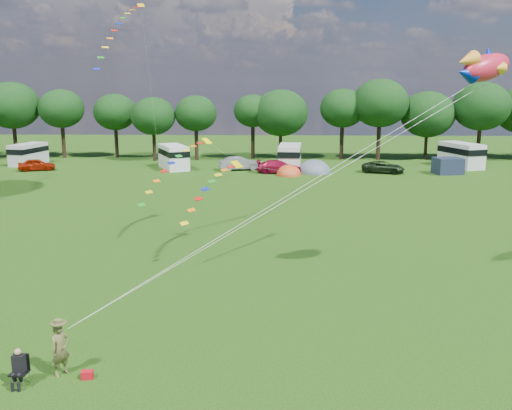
{
  "coord_description": "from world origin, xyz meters",
  "views": [
    {
      "loc": [
        0.83,
        -18.63,
        9.71
      ],
      "look_at": [
        0.0,
        8.0,
        4.0
      ],
      "focal_mm": 40.0,
      "sensor_mm": 36.0,
      "label": 1
    }
  ],
  "objects_px": {
    "car_a": "(37,165)",
    "car_c": "(279,167)",
    "kite_flyer": "(60,349)",
    "campervan_d": "(461,154)",
    "tent_orange": "(289,175)",
    "camp_chair": "(19,363)",
    "campervan_c": "(290,156)",
    "campervan_b": "(174,156)",
    "tent_greyblue": "(314,172)",
    "campervan_a": "(28,153)",
    "fish_kite": "(483,67)",
    "car_b": "(240,163)",
    "car_d": "(383,167)"
  },
  "relations": [
    {
      "from": "car_a",
      "to": "car_c",
      "type": "distance_m",
      "value": 27.44
    },
    {
      "from": "car_a",
      "to": "kite_flyer",
      "type": "xyz_separation_m",
      "value": [
        19.66,
        -45.59,
        0.25
      ]
    },
    {
      "from": "car_a",
      "to": "car_c",
      "type": "xyz_separation_m",
      "value": [
        27.43,
        -0.93,
        0.03
      ]
    },
    {
      "from": "campervan_d",
      "to": "tent_orange",
      "type": "distance_m",
      "value": 21.45
    },
    {
      "from": "camp_chair",
      "to": "campervan_c",
      "type": "bearing_deg",
      "value": 82.46
    },
    {
      "from": "car_c",
      "to": "campervan_b",
      "type": "distance_m",
      "value": 12.52
    },
    {
      "from": "car_a",
      "to": "camp_chair",
      "type": "xyz_separation_m",
      "value": [
        18.58,
        -46.33,
        0.11
      ]
    },
    {
      "from": "campervan_b",
      "to": "tent_greyblue",
      "type": "distance_m",
      "value": 16.29
    },
    {
      "from": "campervan_b",
      "to": "tent_orange",
      "type": "height_order",
      "value": "campervan_b"
    },
    {
      "from": "campervan_c",
      "to": "tent_greyblue",
      "type": "height_order",
      "value": "campervan_c"
    },
    {
      "from": "campervan_a",
      "to": "campervan_d",
      "type": "relative_size",
      "value": 0.88
    },
    {
      "from": "campervan_c",
      "to": "fish_kite",
      "type": "distance_m",
      "value": 40.3
    },
    {
      "from": "camp_chair",
      "to": "campervan_a",
      "type": "bearing_deg",
      "value": 117.1
    },
    {
      "from": "car_c",
      "to": "campervan_d",
      "type": "bearing_deg",
      "value": -73.99
    },
    {
      "from": "campervan_b",
      "to": "campervan_d",
      "type": "distance_m",
      "value": 33.63
    },
    {
      "from": "campervan_a",
      "to": "fish_kite",
      "type": "relative_size",
      "value": 1.67
    },
    {
      "from": "car_c",
      "to": "campervan_b",
      "type": "bearing_deg",
      "value": 79.35
    },
    {
      "from": "campervan_a",
      "to": "campervan_d",
      "type": "height_order",
      "value": "campervan_d"
    },
    {
      "from": "car_c",
      "to": "campervan_d",
      "type": "height_order",
      "value": "campervan_d"
    },
    {
      "from": "car_b",
      "to": "car_d",
      "type": "bearing_deg",
      "value": -110.09
    },
    {
      "from": "car_a",
      "to": "car_b",
      "type": "height_order",
      "value": "car_b"
    },
    {
      "from": "camp_chair",
      "to": "car_a",
      "type": "bearing_deg",
      "value": 116.13
    },
    {
      "from": "tent_orange",
      "to": "camp_chair",
      "type": "relative_size",
      "value": 2.33
    },
    {
      "from": "campervan_d",
      "to": "kite_flyer",
      "type": "bearing_deg",
      "value": 130.19
    },
    {
      "from": "car_c",
      "to": "car_d",
      "type": "xyz_separation_m",
      "value": [
        11.46,
        0.45,
        -0.07
      ]
    },
    {
      "from": "campervan_c",
      "to": "tent_greyblue",
      "type": "xyz_separation_m",
      "value": [
        2.66,
        -2.25,
        -1.49
      ]
    },
    {
      "from": "car_a",
      "to": "tent_orange",
      "type": "height_order",
      "value": "car_a"
    },
    {
      "from": "campervan_b",
      "to": "kite_flyer",
      "type": "relative_size",
      "value": 3.27
    },
    {
      "from": "campervan_c",
      "to": "tent_orange",
      "type": "relative_size",
      "value": 1.93
    },
    {
      "from": "car_a",
      "to": "tent_orange",
      "type": "bearing_deg",
      "value": -113.26
    },
    {
      "from": "car_b",
      "to": "campervan_d",
      "type": "xyz_separation_m",
      "value": [
        25.82,
        3.03,
        0.77
      ]
    },
    {
      "from": "car_b",
      "to": "camp_chair",
      "type": "distance_m",
      "value": 47.65
    },
    {
      "from": "campervan_b",
      "to": "camp_chair",
      "type": "relative_size",
      "value": 4.6
    },
    {
      "from": "campervan_a",
      "to": "kite_flyer",
      "type": "relative_size",
      "value": 3.0
    },
    {
      "from": "car_c",
      "to": "tent_orange",
      "type": "height_order",
      "value": "car_c"
    },
    {
      "from": "tent_orange",
      "to": "campervan_a",
      "type": "bearing_deg",
      "value": 167.1
    },
    {
      "from": "campervan_b",
      "to": "kite_flyer",
      "type": "distance_m",
      "value": 47.74
    },
    {
      "from": "tent_greyblue",
      "to": "camp_chair",
      "type": "height_order",
      "value": "tent_greyblue"
    },
    {
      "from": "car_b",
      "to": "car_d",
      "type": "height_order",
      "value": "car_b"
    },
    {
      "from": "car_c",
      "to": "campervan_a",
      "type": "xyz_separation_m",
      "value": [
        -30.37,
        5.73,
        0.66
      ]
    },
    {
      "from": "car_d",
      "to": "campervan_c",
      "type": "bearing_deg",
      "value": 94.43
    },
    {
      "from": "campervan_d",
      "to": "tent_greyblue",
      "type": "distance_m",
      "value": 18.14
    },
    {
      "from": "car_b",
      "to": "campervan_c",
      "type": "distance_m",
      "value": 5.76
    },
    {
      "from": "car_c",
      "to": "camp_chair",
      "type": "relative_size",
      "value": 3.61
    },
    {
      "from": "car_c",
      "to": "tent_greyblue",
      "type": "bearing_deg",
      "value": -79.57
    },
    {
      "from": "car_d",
      "to": "tent_greyblue",
      "type": "height_order",
      "value": "tent_greyblue"
    },
    {
      "from": "car_a",
      "to": "camp_chair",
      "type": "relative_size",
      "value": 3.09
    },
    {
      "from": "tent_orange",
      "to": "kite_flyer",
      "type": "relative_size",
      "value": 1.65
    },
    {
      "from": "kite_flyer",
      "to": "campervan_d",
      "type": "bearing_deg",
      "value": 5.82
    },
    {
      "from": "car_d",
      "to": "campervan_d",
      "type": "bearing_deg",
      "value": -47.71
    }
  ]
}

